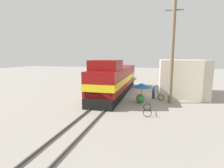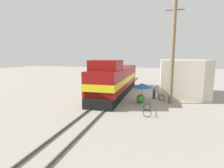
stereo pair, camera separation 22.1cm
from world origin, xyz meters
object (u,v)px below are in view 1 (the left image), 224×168
object	(u,v)px
utility_pole	(172,51)
billboard_sign	(176,73)
vendor_umbrella	(142,85)
bicycle	(162,96)
person_bystander	(153,91)
locomotive	(115,80)
bicycle_spare	(147,110)

from	to	relation	value
utility_pole	billboard_sign	bearing A→B (deg)	77.62
vendor_umbrella	bicycle	world-z (taller)	vendor_umbrella
person_bystander	bicycle	bearing A→B (deg)	-3.15
bicycle	locomotive	bearing A→B (deg)	1.84
billboard_sign	utility_pole	bearing A→B (deg)	-102.38
billboard_sign	locomotive	bearing A→B (deg)	-166.67
utility_pole	person_bystander	bearing A→B (deg)	134.52
utility_pole	billboard_sign	world-z (taller)	utility_pole
bicycle	bicycle_spare	bearing A→B (deg)	89.06
bicycle_spare	locomotive	bearing A→B (deg)	119.36
vendor_umbrella	bicycle	distance (m)	3.51
utility_pole	bicycle	world-z (taller)	utility_pole
utility_pole	bicycle	xyz separation A→B (m)	(-0.69, 1.71, -5.13)
utility_pole	person_bystander	size ratio (longest dim) A/B	6.73
billboard_sign	vendor_umbrella	bearing A→B (deg)	-127.78
vendor_umbrella	person_bystander	world-z (taller)	vendor_umbrella
person_bystander	locomotive	bearing A→B (deg)	167.34
bicycle	bicycle_spare	distance (m)	6.20
vendor_umbrella	bicycle_spare	world-z (taller)	vendor_umbrella
bicycle	vendor_umbrella	bearing A→B (deg)	56.22
billboard_sign	bicycle_spare	size ratio (longest dim) A/B	2.17
person_bystander	billboard_sign	bearing A→B (deg)	46.86
vendor_umbrella	bicycle	xyz separation A→B (m)	(2.29, 2.17, -1.54)
bicycle	billboard_sign	bearing A→B (deg)	-106.88
vendor_umbrella	bicycle_spare	distance (m)	4.23
billboard_sign	bicycle	distance (m)	4.32
vendor_umbrella	bicycle	size ratio (longest dim) A/B	1.17
vendor_umbrella	bicycle_spare	bearing A→B (deg)	-78.10
vendor_umbrella	person_bystander	distance (m)	2.75
utility_pole	bicycle	distance (m)	5.45
person_bystander	bicycle	xyz separation A→B (m)	(1.05, -0.06, -0.51)
locomotive	vendor_umbrella	size ratio (longest dim) A/B	7.42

